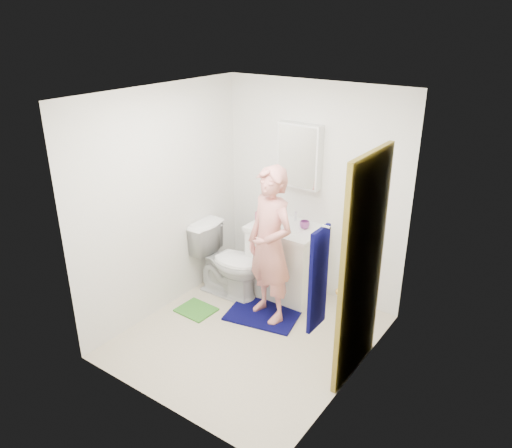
{
  "coord_description": "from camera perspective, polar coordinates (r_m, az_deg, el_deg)",
  "views": [
    {
      "loc": [
        2.48,
        -3.4,
        3.02
      ],
      "look_at": [
        -0.1,
        0.25,
        1.12
      ],
      "focal_mm": 35.0,
      "sensor_mm": 36.0,
      "label": 1
    }
  ],
  "objects": [
    {
      "name": "ceiling",
      "position": [
        4.25,
        -0.91,
        14.76
      ],
      "size": [
        2.2,
        2.4,
        0.02
      ],
      "primitive_type": "cube",
      "color": "white",
      "rests_on": "ground"
    },
    {
      "name": "towel",
      "position": [
        3.64,
        7.11,
        -6.31
      ],
      "size": [
        0.03,
        0.24,
        0.8
      ],
      "primitive_type": "cube",
      "color": "#070640",
      "rests_on": "wall_right"
    },
    {
      "name": "toilet",
      "position": [
        5.69,
        -3.14,
        -4.26
      ],
      "size": [
        0.83,
        0.49,
        0.83
      ],
      "primitive_type": "imported",
      "rotation": [
        0.0,
        0.0,
        1.6
      ],
      "color": "white",
      "rests_on": "floor"
    },
    {
      "name": "medicine_cabinet",
      "position": [
        5.43,
        5.01,
        7.79
      ],
      "size": [
        0.5,
        0.12,
        0.7
      ],
      "primitive_type": "cube",
      "color": "white",
      "rests_on": "wall_back"
    },
    {
      "name": "wall_left",
      "position": [
        5.27,
        -10.64,
        2.4
      ],
      "size": [
        0.02,
        2.4,
        2.4
      ],
      "primitive_type": "cube",
      "color": "white",
      "rests_on": "ground"
    },
    {
      "name": "countertop",
      "position": [
        5.51,
        3.54,
        -0.51
      ],
      "size": [
        0.79,
        0.59,
        0.05
      ],
      "primitive_type": "cube",
      "color": "white",
      "rests_on": "vanity_cabinet"
    },
    {
      "name": "green_rug",
      "position": [
        5.59,
        -6.85,
        -9.72
      ],
      "size": [
        0.4,
        0.34,
        0.02
      ],
      "primitive_type": "cube",
      "rotation": [
        0.0,
        0.0,
        -0.04
      ],
      "color": "#408F2F",
      "rests_on": "floor"
    },
    {
      "name": "soap_dispenser",
      "position": [
        5.55,
        0.49,
        1.1
      ],
      "size": [
        0.1,
        0.1,
        0.2
      ],
      "primitive_type": "imported",
      "rotation": [
        0.0,
        0.0,
        0.17
      ],
      "color": "#B75573",
      "rests_on": "countertop"
    },
    {
      "name": "towel_hook",
      "position": [
        3.44,
        8.04,
        -0.37
      ],
      "size": [
        0.06,
        0.02,
        0.02
      ],
      "primitive_type": "cylinder",
      "rotation": [
        0.0,
        1.57,
        0.0
      ],
      "color": "silver",
      "rests_on": "wall_right"
    },
    {
      "name": "wall_back",
      "position": [
        5.54,
        6.57,
        3.69
      ],
      "size": [
        2.2,
        0.02,
        2.4
      ],
      "primitive_type": "cube",
      "color": "white",
      "rests_on": "ground"
    },
    {
      "name": "man",
      "position": [
        5.05,
        1.61,
        -2.47
      ],
      "size": [
        0.7,
        0.56,
        1.66
      ],
      "primitive_type": "imported",
      "rotation": [
        0.0,
        0.0,
        -0.31
      ],
      "color": "#DF857D",
      "rests_on": "bath_mat"
    },
    {
      "name": "wall_front",
      "position": [
        3.77,
        -11.73,
        -6.36
      ],
      "size": [
        2.2,
        0.02,
        2.4
      ],
      "primitive_type": "cube",
      "color": "white",
      "rests_on": "ground"
    },
    {
      "name": "sink_basin",
      "position": [
        5.5,
        3.54,
        -0.37
      ],
      "size": [
        0.4,
        0.4,
        0.03
      ],
      "primitive_type": "cylinder",
      "color": "white",
      "rests_on": "countertop"
    },
    {
      "name": "bath_mat",
      "position": [
        5.48,
        0.82,
        -10.26
      ],
      "size": [
        0.84,
        0.68,
        0.02
      ],
      "primitive_type": "cube",
      "rotation": [
        0.0,
        0.0,
        0.21
      ],
      "color": "#070640",
      "rests_on": "floor"
    },
    {
      "name": "vanity_cabinet",
      "position": [
        5.69,
        3.44,
        -4.43
      ],
      "size": [
        0.75,
        0.55,
        0.8
      ],
      "primitive_type": "cube",
      "color": "white",
      "rests_on": "floor"
    },
    {
      "name": "faucet",
      "position": [
        5.62,
        4.53,
        0.89
      ],
      "size": [
        0.03,
        0.03,
        0.12
      ],
      "primitive_type": "cylinder",
      "color": "silver",
      "rests_on": "countertop"
    },
    {
      "name": "floor",
      "position": [
        5.18,
        -0.74,
        -12.75
      ],
      "size": [
        2.2,
        2.4,
        0.02
      ],
      "primitive_type": "cube",
      "color": "beige",
      "rests_on": "ground"
    },
    {
      "name": "toothbrush_cup",
      "position": [
        5.44,
        5.57,
        -0.09
      ],
      "size": [
        0.13,
        0.13,
        0.09
      ],
      "primitive_type": "imported",
      "rotation": [
        0.0,
        0.0,
        -0.24
      ],
      "color": "#924292",
      "rests_on": "countertop"
    },
    {
      "name": "door_knob",
      "position": [
        4.1,
        9.55,
        -7.66
      ],
      "size": [
        0.07,
        0.07,
        0.07
      ],
      "primitive_type": "sphere",
      "color": "gold",
      "rests_on": "door"
    },
    {
      "name": "door",
      "position": [
        4.31,
        11.99,
        -5.11
      ],
      "size": [
        0.05,
        0.8,
        2.05
      ],
      "primitive_type": "cube",
      "color": "#A68D2D",
      "rests_on": "ground"
    },
    {
      "name": "mirror_panel",
      "position": [
        5.38,
        4.67,
        7.65
      ],
      "size": [
        0.46,
        0.01,
        0.66
      ],
      "primitive_type": "cube",
      "color": "white",
      "rests_on": "wall_back"
    },
    {
      "name": "wall_right",
      "position": [
        4.09,
        11.9,
        -3.94
      ],
      "size": [
        0.02,
        2.4,
        2.4
      ],
      "primitive_type": "cube",
      "color": "white",
      "rests_on": "ground"
    }
  ]
}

